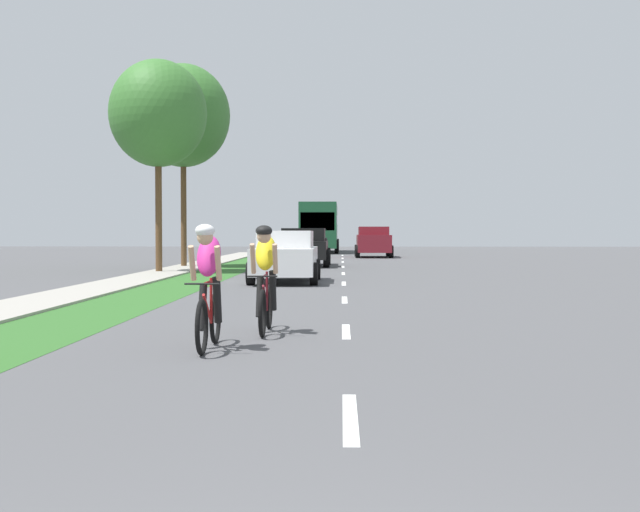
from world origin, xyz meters
The scene contains 12 objects.
ground_plane centered at (0.00, 20.00, 0.00)m, with size 120.00×120.00×0.00m, color #4C4C4F.
grass_verge centered at (-4.60, 20.00, 0.00)m, with size 1.91×70.00×0.01m, color #2D6026.
sidewalk_concrete centered at (-6.39, 20.00, 0.00)m, with size 1.68×70.00×0.10m, color #9E998E.
lane_markings_center centered at (0.00, 24.00, 0.00)m, with size 0.12×52.20×0.01m.
cyclist_lead centered at (-1.75, 8.10, 0.81)m, with size 0.42×1.72×1.58m.
cyclist_trailing centered at (-1.18, 9.78, 0.81)m, with size 0.42×1.72×1.58m.
sedan_white centered at (-1.71, 21.80, 0.77)m, with size 1.98×4.30×1.52m.
pickup_black centered at (-1.67, 33.08, 0.83)m, with size 2.22×5.10×1.64m.
suv_maroon centered at (1.81, 45.63, 0.95)m, with size 2.15×4.70×1.79m.
bus_dark_green centered at (-1.64, 57.01, 1.98)m, with size 2.78×11.60×3.48m.
street_tree_near centered at (-6.72, 27.35, 5.77)m, with size 3.53×3.53×7.73m.
street_tree_far centered at (-6.72, 32.03, 6.36)m, with size 3.93×3.93×8.54m.
Camera 1 is at (-0.07, -2.03, 1.48)m, focal length 45.56 mm.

